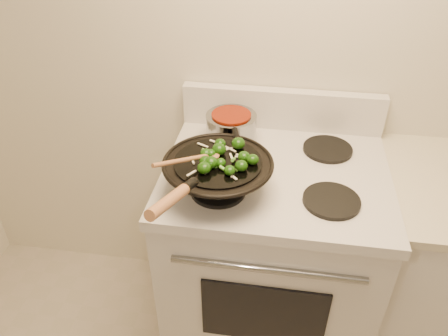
# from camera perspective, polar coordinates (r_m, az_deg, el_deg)

# --- Properties ---
(stove) EXTENTS (0.78, 0.67, 1.08)m
(stove) POSITION_cam_1_polar(r_m,az_deg,el_deg) (1.82, 5.86, -11.71)
(stove) COLOR silver
(stove) RESTS_ON ground
(wok) EXTENTS (0.35, 0.57, 0.23)m
(wok) POSITION_cam_1_polar(r_m,az_deg,el_deg) (1.37, -0.86, -0.81)
(wok) COLOR black
(wok) RESTS_ON stove
(stirfry) EXTENTS (0.21, 0.21, 0.04)m
(stirfry) POSITION_cam_1_polar(r_m,az_deg,el_deg) (1.34, -0.15, 1.41)
(stirfry) COLOR #143B09
(stirfry) RESTS_ON wok
(wooden_spoon) EXTENTS (0.17, 0.21, 0.08)m
(wooden_spoon) POSITION_cam_1_polar(r_m,az_deg,el_deg) (1.31, -3.65, 1.37)
(wooden_spoon) COLOR #9C643D
(wooden_spoon) RESTS_ON wok
(saucepan) EXTENTS (0.19, 0.30, 0.11)m
(saucepan) POSITION_cam_1_polar(r_m,az_deg,el_deg) (1.62, 0.95, 5.32)
(saucepan) COLOR gray
(saucepan) RESTS_ON stove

